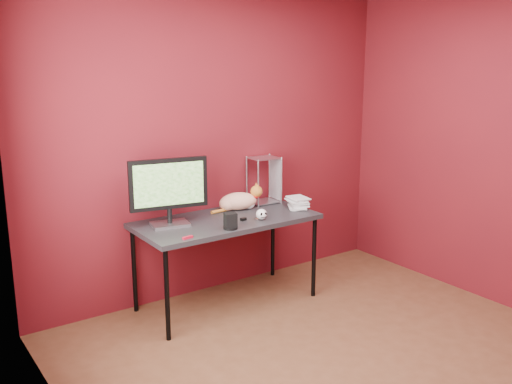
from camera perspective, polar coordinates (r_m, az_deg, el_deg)
room at (r=3.58m, az=10.64°, el=3.48°), size 3.52×3.52×2.61m
desk at (r=4.71m, az=-2.98°, el=-3.24°), size 1.50×0.70×0.75m
monitor at (r=4.47m, az=-8.72°, el=0.34°), size 0.61×0.25×0.54m
cat at (r=4.94m, az=-1.72°, el=-0.89°), size 0.48×0.26×0.23m
skull_mug at (r=4.64m, az=0.56°, el=-2.24°), size 0.09×0.09×0.09m
speaker at (r=4.40m, az=-2.57°, el=-2.97°), size 0.11×0.11×0.13m
book_stack at (r=4.91m, az=3.38°, el=4.13°), size 0.24×0.25×1.01m
wire_rack at (r=5.14m, az=0.81°, el=1.22°), size 0.26×0.21×0.42m
pocket_knife at (r=4.21m, az=-6.84°, el=-4.53°), size 0.09×0.04×0.02m
black_gadget at (r=4.63m, az=-1.28°, el=-2.73°), size 0.05×0.04×0.02m
washer at (r=4.67m, az=0.22°, el=-2.70°), size 0.05×0.05×0.00m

